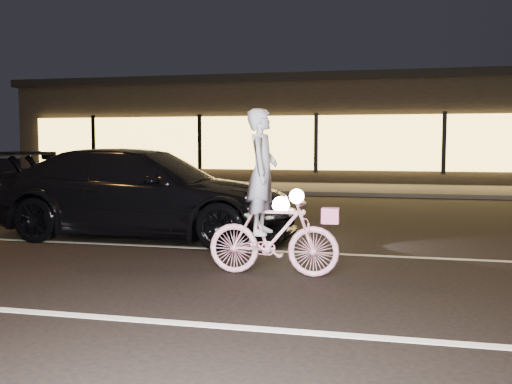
# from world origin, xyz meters

# --- Properties ---
(ground) EXTENTS (90.00, 90.00, 0.00)m
(ground) POSITION_xyz_m (0.00, 0.00, 0.00)
(ground) COLOR black
(ground) RESTS_ON ground
(lane_stripe_near) EXTENTS (60.00, 0.12, 0.01)m
(lane_stripe_near) POSITION_xyz_m (0.00, -1.50, 0.00)
(lane_stripe_near) COLOR silver
(lane_stripe_near) RESTS_ON ground
(lane_stripe_far) EXTENTS (60.00, 0.10, 0.01)m
(lane_stripe_far) POSITION_xyz_m (0.00, 2.00, 0.00)
(lane_stripe_far) COLOR gray
(lane_stripe_far) RESTS_ON ground
(sidewalk) EXTENTS (30.00, 4.00, 0.12)m
(sidewalk) POSITION_xyz_m (0.00, 13.00, 0.06)
(sidewalk) COLOR #383533
(sidewalk) RESTS_ON ground
(storefront) EXTENTS (25.40, 8.42, 4.20)m
(storefront) POSITION_xyz_m (0.00, 18.97, 2.15)
(storefront) COLOR black
(storefront) RESTS_ON ground
(cyclist) EXTENTS (1.60, 0.55, 2.02)m
(cyclist) POSITION_xyz_m (1.20, 0.51, 0.72)
(cyclist) COLOR #EE407C
(cyclist) RESTS_ON ground
(sedan) EXTENTS (5.26, 2.19, 1.51)m
(sedan) POSITION_xyz_m (-1.45, 2.79, 0.76)
(sedan) COLOR black
(sedan) RESTS_ON ground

